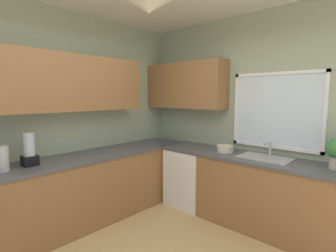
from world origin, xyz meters
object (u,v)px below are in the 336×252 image
object	(u,v)px
kettle	(1,159)
sink_assembly	(265,157)
blender_appliance	(29,151)
dishwasher	(191,177)
bowl	(225,149)

from	to	relation	value
kettle	sink_assembly	bearing A→B (deg)	53.30
sink_assembly	blender_appliance	world-z (taller)	blender_appliance
kettle	blender_appliance	bearing A→B (deg)	94.15
dishwasher	kettle	distance (m)	2.45
dishwasher	bowl	xyz separation A→B (m)	(0.55, 0.03, 0.51)
dishwasher	blender_appliance	bearing A→B (deg)	-108.13
bowl	kettle	bearing A→B (deg)	-117.09
sink_assembly	bowl	size ratio (longest dim) A/B	2.74
kettle	bowl	world-z (taller)	kettle
dishwasher	sink_assembly	bearing A→B (deg)	1.91
dishwasher	kettle	size ratio (longest dim) A/B	3.29
kettle	sink_assembly	size ratio (longest dim) A/B	0.43
bowl	blender_appliance	distance (m)	2.38
bowl	blender_appliance	size ratio (longest dim) A/B	0.61
kettle	blender_appliance	size ratio (longest dim) A/B	0.71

